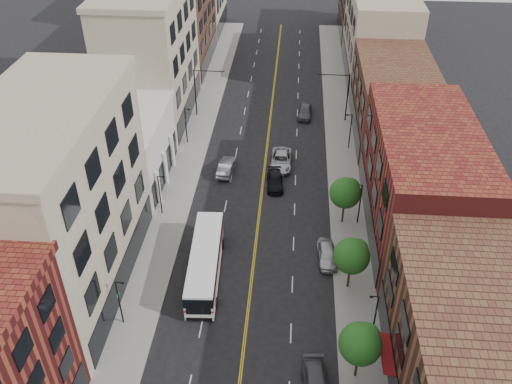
% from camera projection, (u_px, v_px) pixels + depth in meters
% --- Properties ---
extents(sidewalk_left, '(4.00, 110.00, 0.15)m').
position_uv_depth(sidewalk_left, '(188.00, 162.00, 70.36)').
color(sidewalk_left, gray).
rests_on(sidewalk_left, ground).
extents(sidewalk_right, '(4.00, 110.00, 0.15)m').
position_uv_depth(sidewalk_right, '(343.00, 168.00, 69.13)').
color(sidewalk_right, gray).
rests_on(sidewalk_right, ground).
extents(bldg_l_tanoffice, '(10.00, 22.00, 18.00)m').
position_uv_depth(bldg_l_tanoffice, '(58.00, 207.00, 47.77)').
color(bldg_l_tanoffice, gray).
rests_on(bldg_l_tanoffice, ground).
extents(bldg_l_white, '(10.00, 14.00, 8.00)m').
position_uv_depth(bldg_l_white, '(123.00, 150.00, 65.26)').
color(bldg_l_white, silver).
rests_on(bldg_l_white, ground).
extents(bldg_l_far_a, '(10.00, 20.00, 18.00)m').
position_uv_depth(bldg_l_far_a, '(151.00, 57.00, 76.13)').
color(bldg_l_far_a, gray).
rests_on(bldg_l_far_a, ground).
extents(bldg_l_far_b, '(10.00, 20.00, 15.00)m').
position_uv_depth(bldg_l_far_b, '(179.00, 21.00, 93.21)').
color(bldg_l_far_b, brown).
rests_on(bldg_l_far_b, ground).
extents(bldg_r_mid, '(10.00, 22.00, 12.00)m').
position_uv_depth(bldg_r_mid, '(422.00, 181.00, 56.33)').
color(bldg_r_mid, maroon).
rests_on(bldg_r_mid, ground).
extents(bldg_r_far_a, '(10.00, 20.00, 10.00)m').
position_uv_depth(bldg_r_far_a, '(394.00, 100.00, 73.93)').
color(bldg_r_far_a, brown).
rests_on(bldg_r_far_a, ground).
extents(bldg_r_far_b, '(10.00, 22.00, 14.00)m').
position_uv_depth(bldg_r_far_b, '(379.00, 33.00, 89.78)').
color(bldg_r_far_b, gray).
rests_on(bldg_r_far_b, ground).
extents(bldg_r_far_c, '(10.00, 18.00, 11.00)m').
position_uv_depth(bldg_r_far_c, '(367.00, 6.00, 106.86)').
color(bldg_r_far_c, brown).
rests_on(bldg_r_far_c, ground).
extents(tree_r_1, '(3.40, 3.40, 5.59)m').
position_uv_depth(tree_r_1, '(362.00, 342.00, 41.74)').
color(tree_r_1, black).
rests_on(tree_r_1, sidewalk_right).
extents(tree_r_2, '(3.40, 3.40, 5.59)m').
position_uv_depth(tree_r_2, '(353.00, 255.00, 49.84)').
color(tree_r_2, black).
rests_on(tree_r_2, sidewalk_right).
extents(tree_r_3, '(3.40, 3.40, 5.59)m').
position_uv_depth(tree_r_3, '(346.00, 192.00, 57.95)').
color(tree_r_3, black).
rests_on(tree_r_3, sidewalk_right).
extents(lamp_l_1, '(0.81, 0.55, 5.05)m').
position_uv_depth(lamp_l_1, '(119.00, 300.00, 46.85)').
color(lamp_l_1, black).
rests_on(lamp_l_1, sidewalk_left).
extents(lamp_l_2, '(0.81, 0.55, 5.05)m').
position_uv_depth(lamp_l_2, '(160.00, 193.00, 59.82)').
color(lamp_l_2, black).
rests_on(lamp_l_2, sidewalk_left).
extents(lamp_l_3, '(0.81, 0.55, 5.05)m').
position_uv_depth(lamp_l_3, '(186.00, 124.00, 72.78)').
color(lamp_l_3, black).
rests_on(lamp_l_3, sidewalk_left).
extents(lamp_r_1, '(0.81, 0.55, 5.05)m').
position_uv_depth(lamp_r_1, '(375.00, 315.00, 45.50)').
color(lamp_r_1, black).
rests_on(lamp_r_1, sidewalk_right).
extents(lamp_r_2, '(0.81, 0.55, 5.05)m').
position_uv_depth(lamp_r_2, '(360.00, 202.00, 58.47)').
color(lamp_r_2, black).
rests_on(lamp_r_2, sidewalk_right).
extents(lamp_r_3, '(0.81, 0.55, 5.05)m').
position_uv_depth(lamp_r_3, '(350.00, 130.00, 71.43)').
color(lamp_r_3, black).
rests_on(lamp_r_3, sidewalk_right).
extents(signal_mast_left, '(4.49, 0.18, 7.20)m').
position_uv_depth(signal_mast_left, '(200.00, 87.00, 78.25)').
color(signal_mast_left, black).
rests_on(signal_mast_left, sidewalk_left).
extents(signal_mast_right, '(4.49, 0.18, 7.20)m').
position_uv_depth(signal_mast_right, '(343.00, 92.00, 76.98)').
color(signal_mast_right, black).
rests_on(signal_mast_right, sidewalk_right).
extents(city_bus, '(3.44, 12.34, 3.14)m').
position_uv_depth(city_bus, '(205.00, 261.00, 52.51)').
color(city_bus, white).
rests_on(city_bus, ground).
extents(car_parked_far, '(2.19, 4.70, 1.56)m').
position_uv_depth(car_parked_far, '(327.00, 254.00, 54.88)').
color(car_parked_far, '#B3B5BB').
rests_on(car_parked_far, ground).
extents(car_lane_behind, '(2.14, 5.08, 1.63)m').
position_uv_depth(car_lane_behind, '(227.00, 167.00, 68.06)').
color(car_lane_behind, '#57585D').
rests_on(car_lane_behind, ground).
extents(car_lane_a, '(2.31, 4.90, 1.38)m').
position_uv_depth(car_lane_a, '(275.00, 181.00, 65.68)').
color(car_lane_a, black).
rests_on(car_lane_a, ground).
extents(car_lane_b, '(2.80, 5.93, 1.64)m').
position_uv_depth(car_lane_b, '(281.00, 160.00, 69.33)').
color(car_lane_b, '#BABDC3').
rests_on(car_lane_b, ground).
extents(car_lane_c, '(2.30, 4.98, 1.65)m').
position_uv_depth(car_lane_c, '(305.00, 111.00, 80.33)').
color(car_lane_c, '#4D4D52').
rests_on(car_lane_c, ground).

